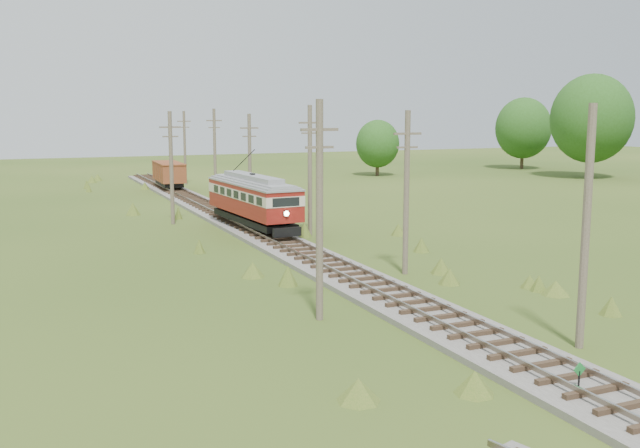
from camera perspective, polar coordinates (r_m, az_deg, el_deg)
name	(u,v)px	position (r m, az deg, el deg)	size (l,w,h in m)	color
ground	(622,414)	(22.58, 22.98, -13.84)	(260.00, 260.00, 0.00)	#2D4715
railbed_main	(253,230)	(51.27, -5.39, -0.44)	(3.60, 96.00, 0.57)	#605B54
switch_marker	(579,376)	(23.21, 20.02, -11.37)	(0.45, 0.06, 1.08)	black
streetcar	(253,197)	(50.88, -5.40, 2.15)	(3.48, 11.92, 5.40)	black
gondola	(169,173)	(79.82, -12.00, 4.00)	(2.79, 7.85, 2.58)	black
gravel_pile	(244,198)	(66.86, -6.12, 2.07)	(3.54, 3.76, 1.29)	gray
utility_pole_r_1	(586,228)	(26.97, 20.50, -0.34)	(0.30, 0.30, 8.80)	brown
utility_pole_r_2	(406,191)	(37.45, 6.93, 2.63)	(1.60, 0.30, 8.60)	brown
utility_pole_r_3	(310,169)	(49.03, -0.81, 4.39)	(1.60, 0.30, 9.00)	brown
utility_pole_r_4	(250,162)	(61.18, -5.64, 4.95)	(1.60, 0.30, 8.40)	brown
utility_pole_r_5	(215,151)	(73.74, -8.41, 5.76)	(1.60, 0.30, 8.90)	brown
utility_pole_r_6	(185,147)	(86.32, -10.77, 6.07)	(1.60, 0.30, 8.70)	brown
utility_pole_l_a	(320,209)	(28.75, -0.04, 1.23)	(1.60, 0.30, 9.00)	brown
utility_pole_l_b	(171,167)	(55.43, -11.81, 4.51)	(1.60, 0.30, 8.60)	brown
tree_right_4	(592,119)	(100.15, 20.90, 7.89)	(10.50, 10.50, 13.53)	#38281C
tree_right_5	(523,128)	(113.50, 15.95, 7.39)	(8.40, 8.40, 10.82)	#38281C
tree_mid_b	(378,144)	(97.51, 4.63, 6.42)	(5.88, 5.88, 7.57)	#38281C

